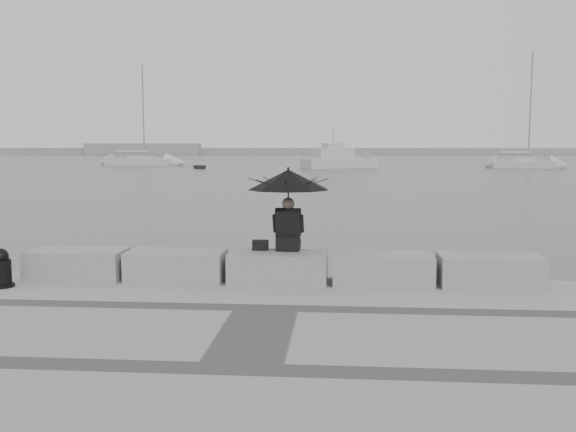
# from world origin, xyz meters

# --- Properties ---
(ground) EXTENTS (360.00, 360.00, 0.00)m
(ground) POSITION_xyz_m (0.00, 0.00, 0.00)
(ground) COLOR #45474A
(ground) RESTS_ON ground
(stone_block_far_left) EXTENTS (1.60, 0.80, 0.50)m
(stone_block_far_left) POSITION_xyz_m (-3.40, -0.45, 0.75)
(stone_block_far_left) COLOR gray
(stone_block_far_left) RESTS_ON promenade
(stone_block_left) EXTENTS (1.60, 0.80, 0.50)m
(stone_block_left) POSITION_xyz_m (-1.70, -0.45, 0.75)
(stone_block_left) COLOR gray
(stone_block_left) RESTS_ON promenade
(stone_block_centre) EXTENTS (1.60, 0.80, 0.50)m
(stone_block_centre) POSITION_xyz_m (0.00, -0.45, 0.75)
(stone_block_centre) COLOR gray
(stone_block_centre) RESTS_ON promenade
(stone_block_right) EXTENTS (1.60, 0.80, 0.50)m
(stone_block_right) POSITION_xyz_m (1.70, -0.45, 0.75)
(stone_block_right) COLOR gray
(stone_block_right) RESTS_ON promenade
(stone_block_far_right) EXTENTS (1.60, 0.80, 0.50)m
(stone_block_far_right) POSITION_xyz_m (3.40, -0.45, 0.75)
(stone_block_far_right) COLOR gray
(stone_block_far_right) RESTS_ON promenade
(seated_person) EXTENTS (1.37, 1.37, 1.39)m
(seated_person) POSITION_xyz_m (0.15, -0.22, 2.05)
(seated_person) COLOR black
(seated_person) RESTS_ON stone_block_centre
(bag) EXTENTS (0.26, 0.15, 0.17)m
(bag) POSITION_xyz_m (-0.32, -0.24, 1.08)
(bag) COLOR black
(bag) RESTS_ON stone_block_centre
(mooring_bollard) EXTENTS (0.40, 0.40, 0.63)m
(mooring_bollard) POSITION_xyz_m (-4.34, -1.18, 0.76)
(mooring_bollard) COLOR black
(mooring_bollard) RESTS_ON promenade
(distant_landmass) EXTENTS (180.00, 8.00, 2.80)m
(distant_landmass) POSITION_xyz_m (-8.14, 154.51, 0.90)
(distant_landmass) COLOR gray
(distant_landmass) RESTS_ON ground
(sailboat_left) EXTENTS (9.24, 4.07, 12.90)m
(sailboat_left) POSITION_xyz_m (-24.35, 69.15, 0.51)
(sailboat_left) COLOR silver
(sailboat_left) RESTS_ON ground
(sailboat_right) EXTENTS (6.95, 3.80, 12.90)m
(sailboat_right) POSITION_xyz_m (21.67, 63.61, 0.54)
(sailboat_right) COLOR silver
(sailboat_right) RESTS_ON ground
(motor_cruiser) EXTENTS (8.90, 6.61, 4.50)m
(motor_cruiser) POSITION_xyz_m (0.95, 62.11, 0.89)
(motor_cruiser) COLOR silver
(motor_cruiser) RESTS_ON ground
(dinghy) EXTENTS (3.13, 2.66, 0.50)m
(dinghy) POSITION_xyz_m (-14.50, 59.30, 0.25)
(dinghy) COLOR slate
(dinghy) RESTS_ON ground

